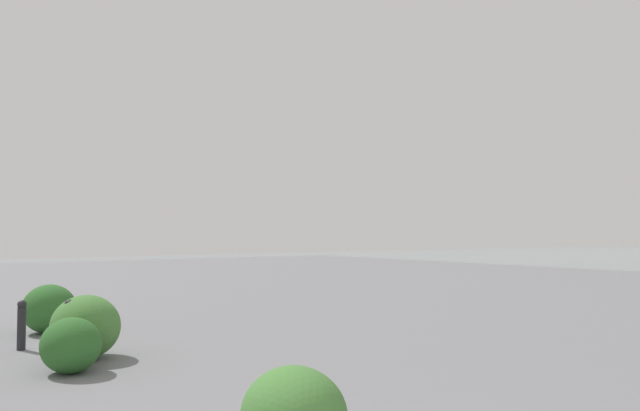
# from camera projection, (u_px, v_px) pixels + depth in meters

# --- Properties ---
(bollard_near) EXTENTS (0.13, 0.13, 0.82)m
(bollard_near) POSITION_uv_depth(u_px,v_px,m) (69.00, 329.00, 8.15)
(bollard_near) COLOR #232328
(bollard_near) RESTS_ON ground
(bollard_mid) EXTENTS (0.13, 0.13, 0.73)m
(bollard_mid) POSITION_uv_depth(u_px,v_px,m) (22.00, 324.00, 8.90)
(bollard_mid) COLOR #232328
(bollard_mid) RESTS_ON ground
(shrub_low) EXTENTS (0.97, 0.87, 0.82)m
(shrub_low) POSITION_uv_depth(u_px,v_px,m) (49.00, 309.00, 10.40)
(shrub_low) COLOR #2D6628
(shrub_low) RESTS_ON ground
(shrub_wide) EXTENTS (0.79, 0.71, 0.67)m
(shrub_wide) POSITION_uv_depth(u_px,v_px,m) (71.00, 345.00, 7.44)
(shrub_wide) COLOR #2D6628
(shrub_wide) RESTS_ON ground
(shrub_tall) EXTENTS (1.01, 0.91, 0.86)m
(shrub_tall) POSITION_uv_depth(u_px,v_px,m) (86.00, 327.00, 8.30)
(shrub_tall) COLOR #477F38
(shrub_tall) RESTS_ON ground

